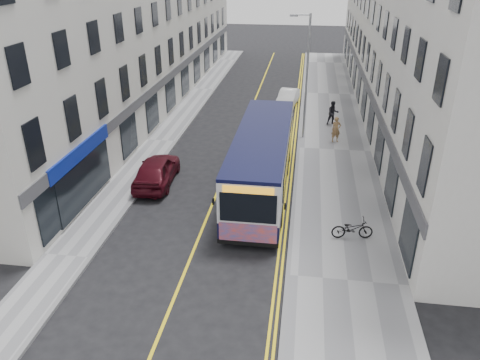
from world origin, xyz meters
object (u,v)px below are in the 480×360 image
(city_bus, at_px, (262,160))
(bicycle, at_px, (352,229))
(car_maroon, at_px, (157,170))
(pedestrian_near, at_px, (336,129))
(pedestrian_far, at_px, (333,113))
(car_white, at_px, (288,98))
(streetlamp, at_px, (306,73))

(city_bus, xyz_separation_m, bicycle, (4.33, -4.10, -1.20))
(car_maroon, bearing_deg, pedestrian_near, -145.97)
(city_bus, bearing_deg, car_maroon, 178.76)
(pedestrian_near, relative_size, car_maroon, 0.37)
(city_bus, relative_size, pedestrian_far, 6.59)
(pedestrian_near, relative_size, car_white, 0.43)
(streetlamp, xyz_separation_m, car_maroon, (-7.57, -8.02, -3.61))
(pedestrian_near, relative_size, pedestrian_far, 0.98)
(pedestrian_far, bearing_deg, streetlamp, -142.26)
(pedestrian_near, bearing_deg, bicycle, -104.80)
(streetlamp, bearing_deg, pedestrian_far, 53.43)
(streetlamp, height_order, city_bus, streetlamp)
(car_white, relative_size, car_maroon, 0.86)
(pedestrian_near, xyz_separation_m, car_maroon, (-9.75, -7.39, -0.18))
(car_white, bearing_deg, car_maroon, -104.32)
(city_bus, height_order, pedestrian_near, city_bus)
(city_bus, distance_m, car_white, 15.61)
(car_white, bearing_deg, bicycle, -71.51)
(pedestrian_far, bearing_deg, car_white, 111.10)
(car_white, bearing_deg, pedestrian_far, -45.55)
(city_bus, distance_m, pedestrian_far, 11.70)
(pedestrian_near, bearing_deg, city_bus, -134.54)
(city_bus, height_order, car_maroon, city_bus)
(pedestrian_far, relative_size, car_maroon, 0.38)
(bicycle, distance_m, pedestrian_near, 11.62)
(pedestrian_near, bearing_deg, car_white, 97.61)
(bicycle, bearing_deg, pedestrian_far, -6.38)
(streetlamp, relative_size, city_bus, 0.71)
(car_white, height_order, car_maroon, car_maroon)
(pedestrian_near, bearing_deg, pedestrian_far, 75.36)
(streetlamp, bearing_deg, car_white, 100.22)
(car_maroon, bearing_deg, streetlamp, -136.50)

